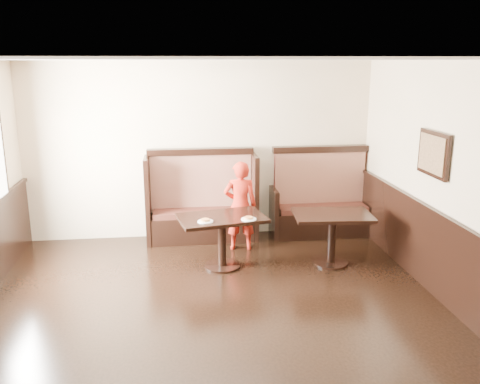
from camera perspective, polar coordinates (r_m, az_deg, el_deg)
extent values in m
plane|color=black|center=(5.31, -2.24, -17.18)|extent=(7.00, 7.00, 0.00)
plane|color=beige|center=(8.13, -4.50, 4.64)|extent=(5.50, 0.00, 5.50)
plane|color=white|center=(4.52, -2.60, 14.63)|extent=(7.00, 7.00, 0.00)
cube|color=black|center=(5.92, 25.37, -9.72)|extent=(0.05, 6.90, 1.00)
cube|color=black|center=(6.57, 20.92, 4.02)|extent=(0.04, 0.70, 0.55)
cube|color=olive|center=(6.56, 20.72, 4.02)|extent=(0.01, 0.60, 0.45)
cube|color=black|center=(8.15, -4.23, -3.96)|extent=(1.60, 0.50, 0.42)
cube|color=#3B1A13|center=(8.08, -4.27, -2.28)|extent=(1.54, 0.46, 0.09)
cube|color=#511012|center=(8.16, -4.40, 1.10)|extent=(1.60, 0.12, 0.92)
cube|color=black|center=(8.06, -4.47, 4.56)|extent=(1.68, 0.16, 0.10)
cube|color=black|center=(8.12, -10.26, -0.78)|extent=(0.07, 0.72, 1.36)
cube|color=black|center=(8.19, 1.54, -0.40)|extent=(0.07, 0.72, 1.36)
cube|color=black|center=(8.47, 9.08, -3.40)|extent=(1.50, 0.50, 0.42)
cube|color=#3B1A13|center=(8.39, 9.15, -1.78)|extent=(1.44, 0.46, 0.09)
cube|color=#511012|center=(8.48, 8.88, 1.47)|extent=(1.50, 0.12, 0.92)
cube|color=black|center=(8.38, 9.01, 4.80)|extent=(1.58, 0.16, 0.10)
cube|color=black|center=(8.32, 3.71, -2.19)|extent=(0.07, 0.72, 0.80)
cube|color=black|center=(8.75, 13.93, -1.76)|extent=(0.07, 0.72, 0.80)
cube|color=black|center=(6.92, -2.06, -2.94)|extent=(1.27, 0.93, 0.05)
cylinder|color=black|center=(7.04, -2.03, -5.78)|extent=(0.12, 0.12, 0.67)
cylinder|color=black|center=(7.16, -2.01, -8.28)|extent=(0.50, 0.50, 0.03)
cube|color=black|center=(7.15, 10.36, -2.59)|extent=(1.12, 0.78, 0.05)
cylinder|color=black|center=(7.26, 10.22, -5.36)|extent=(0.12, 0.12, 0.68)
cylinder|color=black|center=(7.38, 10.11, -7.80)|extent=(0.50, 0.50, 0.03)
imported|color=#A61F11|center=(7.61, 0.03, -1.56)|extent=(0.52, 0.36, 1.36)
cylinder|color=white|center=(6.70, -3.91, -3.30)|extent=(0.21, 0.21, 0.01)
cylinder|color=tan|center=(6.70, -3.92, -3.18)|extent=(0.13, 0.13, 0.02)
cylinder|color=#EABA54|center=(6.69, -3.92, -3.07)|extent=(0.11, 0.11, 0.01)
cylinder|color=white|center=(6.78, 0.98, -3.06)|extent=(0.21, 0.21, 0.01)
cylinder|color=tan|center=(6.77, 0.98, -2.94)|extent=(0.13, 0.13, 0.02)
cylinder|color=#EABA54|center=(6.77, 0.98, -2.84)|extent=(0.11, 0.11, 0.01)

